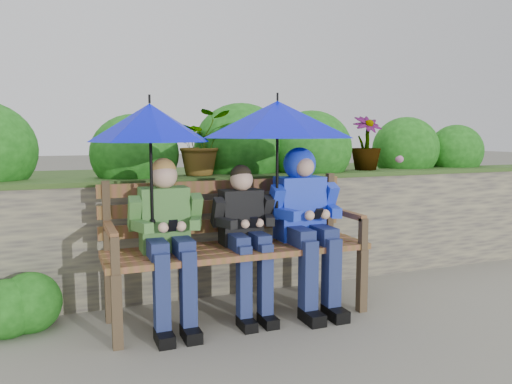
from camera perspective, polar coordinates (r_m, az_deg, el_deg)
name	(u,v)px	position (r m, az deg, el deg)	size (l,w,h in m)	color
ground	(261,314)	(4.01, 0.54, -13.77)	(60.00, 60.00, 0.00)	slate
garden_backdrop	(193,209)	(5.32, -7.23, -1.95)	(8.00, 2.86, 1.75)	#4D4944
park_bench	(235,237)	(3.88, -2.40, -5.21)	(2.01, 0.59, 1.06)	#463624
boy_left	(167,233)	(3.62, -10.09, -4.60)	(0.52, 0.60, 1.23)	#35692A
boy_middle	(245,230)	(3.79, -1.23, -4.39)	(0.47, 0.55, 1.16)	black
boy_right	(305,213)	(3.98, 5.64, -2.41)	(0.56, 0.68, 1.29)	blue
umbrella_left	(150,123)	(3.54, -12.02, 7.74)	(0.84, 0.84, 0.90)	#0009CB
umbrella_right	(277,119)	(3.81, 2.46, 8.28)	(1.17, 1.17, 0.92)	#0009CB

